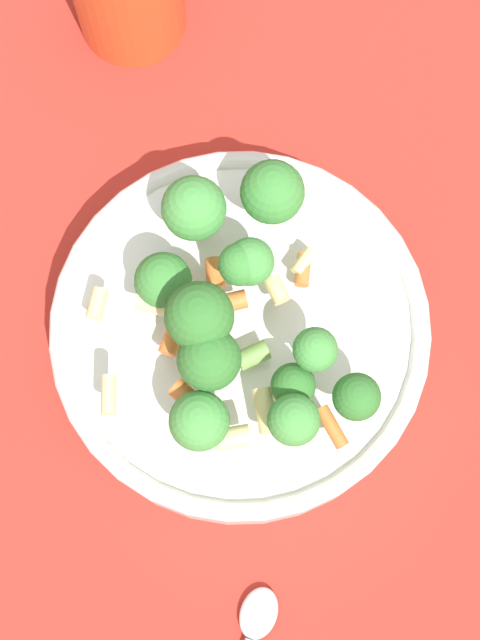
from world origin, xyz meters
The scene contains 3 objects.
ground_plane centered at (0.00, 0.00, 0.00)m, with size 3.00×3.00×0.00m, color #B72D23.
bowl centered at (0.00, 0.00, 0.03)m, with size 0.27×0.27×0.05m.
pasta_salad centered at (0.00, 0.01, 0.10)m, with size 0.20×0.21×0.09m.
Camera 1 is at (-0.10, 0.13, 0.65)m, focal length 50.00 mm.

